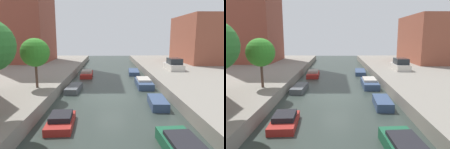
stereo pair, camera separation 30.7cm
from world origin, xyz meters
TOP-DOWN VIEW (x-y plane):
  - ground_plane at (0.00, 0.00)m, footprint 84.00×84.00m
  - low_block_right at (18.00, 19.68)m, footprint 10.00×12.95m
  - street_tree_2 at (-6.77, 0.01)m, footprint 2.53×2.53m
  - parked_car at (8.88, 10.06)m, footprint 1.91×4.21m
  - moored_boat_left_2 at (-3.31, -6.09)m, footprint 1.71×3.08m
  - moored_boat_left_3 at (-3.85, 2.43)m, footprint 1.43×3.55m
  - moored_boat_left_4 at (-3.31, 10.33)m, footprint 1.75×4.14m
  - moored_boat_right_2 at (3.66, -2.52)m, footprint 1.43×3.10m
  - moored_boat_right_3 at (3.71, 4.35)m, footprint 1.73×4.43m
  - moored_boat_right_4 at (3.56, 12.29)m, footprint 1.78×4.38m

SIDE VIEW (x-z plane):
  - ground_plane at x=0.00m, z-range 0.00..0.00m
  - moored_boat_left_3 at x=-3.85m, z-range 0.00..0.56m
  - moored_boat_right_4 at x=3.56m, z-range 0.00..0.56m
  - moored_boat_left_2 at x=-3.31m, z-range -0.06..0.72m
  - moored_boat_right_2 at x=3.66m, z-range 0.00..0.66m
  - moored_boat_left_4 at x=-3.31m, z-range -0.07..0.83m
  - moored_boat_right_3 at x=3.71m, z-range -0.05..0.85m
  - parked_car at x=8.88m, z-range 0.86..2.47m
  - street_tree_2 at x=-6.77m, z-range 1.94..6.39m
  - low_block_right at x=18.00m, z-range 1.00..9.25m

